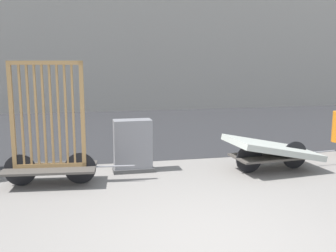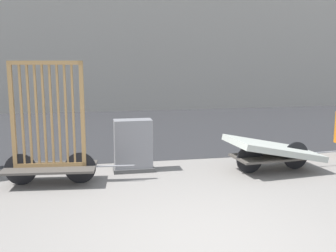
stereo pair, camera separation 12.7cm
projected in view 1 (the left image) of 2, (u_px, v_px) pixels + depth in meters
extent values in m
plane|color=gray|center=(213.00, 239.00, 4.90)|extent=(60.00, 60.00, 0.00)
cube|color=#2D2D30|center=(133.00, 128.00, 12.77)|extent=(56.00, 8.54, 0.01)
cube|color=#B2ADA3|center=(115.00, 5.00, 18.03)|extent=(48.00, 4.00, 9.31)
cube|color=#4C4742|center=(50.00, 168.00, 7.00)|extent=(1.68, 0.93, 0.04)
cylinder|color=black|center=(80.00, 168.00, 7.06)|extent=(0.56, 0.09, 0.56)
cylinder|color=black|center=(20.00, 170.00, 6.95)|extent=(0.56, 0.09, 0.56)
cylinder|color=gray|center=(115.00, 166.00, 7.13)|extent=(0.70, 0.10, 0.03)
cube|color=#A87F4C|center=(50.00, 165.00, 6.99)|extent=(1.27, 0.19, 0.07)
cube|color=#A87F4C|center=(45.00, 63.00, 6.69)|extent=(1.27, 0.19, 0.07)
cube|color=#A87F4C|center=(12.00, 116.00, 6.77)|extent=(0.08, 0.08, 1.88)
cube|color=#A87F4C|center=(83.00, 115.00, 6.91)|extent=(0.08, 0.08, 1.88)
cube|color=#A87F4C|center=(22.00, 115.00, 6.79)|extent=(0.04, 0.05, 1.81)
cube|color=#A87F4C|center=(29.00, 115.00, 6.81)|extent=(0.04, 0.05, 1.81)
cube|color=#A87F4C|center=(36.00, 115.00, 6.82)|extent=(0.04, 0.05, 1.81)
cube|color=#A87F4C|center=(44.00, 115.00, 6.83)|extent=(0.04, 0.05, 1.81)
cube|color=#A87F4C|center=(51.00, 115.00, 6.85)|extent=(0.04, 0.05, 1.81)
cube|color=#A87F4C|center=(59.00, 115.00, 6.86)|extent=(0.04, 0.05, 1.81)
cube|color=#A87F4C|center=(66.00, 115.00, 6.88)|extent=(0.04, 0.05, 1.81)
cube|color=#A87F4C|center=(73.00, 115.00, 6.89)|extent=(0.04, 0.05, 1.81)
cube|color=#4C4742|center=(272.00, 156.00, 7.89)|extent=(1.67, 0.93, 0.04)
cylinder|color=black|center=(295.00, 155.00, 8.05)|extent=(0.56, 0.09, 0.56)
cylinder|color=black|center=(249.00, 159.00, 7.74)|extent=(0.56, 0.09, 0.56)
cylinder|color=gray|center=(320.00, 152.00, 8.23)|extent=(0.70, 0.10, 0.03)
cube|color=#B2B7AD|center=(273.00, 148.00, 7.86)|extent=(1.87, 1.25, 0.48)
cube|color=#4C4C4C|center=(133.00, 169.00, 7.90)|extent=(0.81, 0.43, 0.08)
cube|color=gray|center=(133.00, 146.00, 7.82)|extent=(0.75, 0.37, 1.04)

